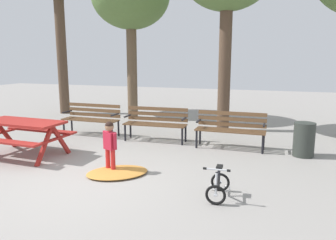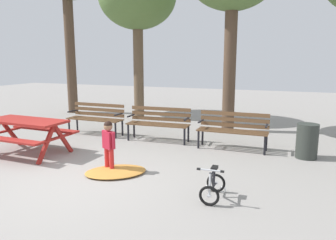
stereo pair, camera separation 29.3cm
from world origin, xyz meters
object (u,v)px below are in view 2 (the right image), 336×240
(picnic_table, at_px, (26,128))
(trash_bin, at_px, (307,141))
(park_bench_right, at_px, (233,127))
(park_bench_far_left, at_px, (97,116))
(child_standing, at_px, (109,142))
(kids_bicycle, at_px, (213,186))
(park_bench_left, at_px, (159,121))

(picnic_table, distance_m, trash_bin, 6.04)
(picnic_table, xyz_separation_m, park_bench_right, (4.14, 2.06, -0.08))
(park_bench_far_left, height_order, child_standing, child_standing)
(picnic_table, bearing_deg, kids_bicycle, -10.48)
(park_bench_right, distance_m, child_standing, 3.02)
(park_bench_far_left, xyz_separation_m, trash_bin, (5.39, -0.28, -0.14))
(picnic_table, bearing_deg, park_bench_left, 44.08)
(picnic_table, relative_size, park_bench_left, 1.14)
(child_standing, distance_m, trash_bin, 4.11)
(picnic_table, bearing_deg, child_standing, -7.89)
(park_bench_far_left, distance_m, park_bench_left, 1.89)
(park_bench_left, distance_m, park_bench_right, 1.91)
(park_bench_left, bearing_deg, kids_bicycle, -54.26)
(park_bench_far_left, bearing_deg, child_standing, -52.33)
(picnic_table, xyz_separation_m, park_bench_far_left, (0.34, 2.19, -0.08))
(trash_bin, bearing_deg, picnic_table, -161.50)
(kids_bicycle, distance_m, trash_bin, 3.05)
(park_bench_far_left, distance_m, park_bench_right, 3.80)
(park_bench_right, bearing_deg, park_bench_far_left, 177.97)
(picnic_table, xyz_separation_m, trash_bin, (5.73, 1.92, -0.22))
(child_standing, bearing_deg, picnic_table, 172.11)
(park_bench_left, xyz_separation_m, kids_bicycle, (2.14, -2.97, -0.31))
(picnic_table, xyz_separation_m, kids_bicycle, (4.37, -0.81, -0.39))
(park_bench_right, height_order, trash_bin, park_bench_right)
(kids_bicycle, height_order, trash_bin, trash_bin)
(park_bench_far_left, bearing_deg, park_bench_left, -0.93)
(park_bench_far_left, relative_size, child_standing, 1.68)
(picnic_table, height_order, park_bench_left, park_bench_left)
(child_standing, xyz_separation_m, trash_bin, (3.45, 2.23, -0.19))
(picnic_table, xyz_separation_m, child_standing, (2.28, -0.32, -0.04))
(park_bench_left, bearing_deg, park_bench_far_left, 179.07)
(park_bench_left, xyz_separation_m, child_standing, (0.04, -2.48, 0.04))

